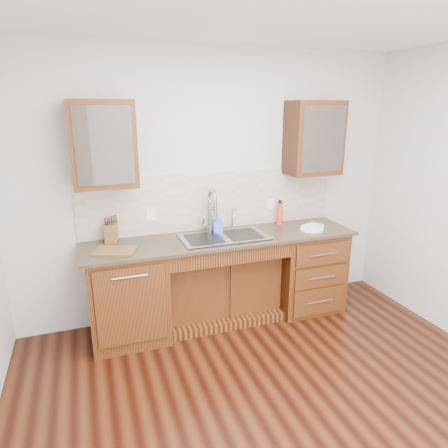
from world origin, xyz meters
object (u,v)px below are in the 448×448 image
object	(u,v)px
plate	(312,229)
knife_block	(111,233)
cutting_board	(115,251)
soap_bottle	(217,224)
water_bottle	(280,214)

from	to	relation	value
plate	knife_block	distance (m)	2.01
plate	cutting_board	xyz separation A→B (m)	(-1.98, 0.03, 0.00)
soap_bottle	knife_block	size ratio (longest dim) A/B	1.05
soap_bottle	cutting_board	xyz separation A→B (m)	(-1.03, -0.21, -0.09)
soap_bottle	knife_block	world-z (taller)	soap_bottle
knife_block	plate	bearing A→B (deg)	6.16
soap_bottle	knife_block	bearing A→B (deg)	-176.72
water_bottle	plate	world-z (taller)	water_bottle
water_bottle	plate	bearing A→B (deg)	-55.71
soap_bottle	water_bottle	xyz separation A→B (m)	(0.73, 0.07, 0.02)
water_bottle	knife_block	bearing A→B (deg)	-179.81
cutting_board	soap_bottle	bearing A→B (deg)	11.77
soap_bottle	cutting_board	size ratio (longest dim) A/B	0.55
water_bottle	plate	distance (m)	0.39
water_bottle	plate	xyz separation A→B (m)	(0.21, -0.31, -0.11)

